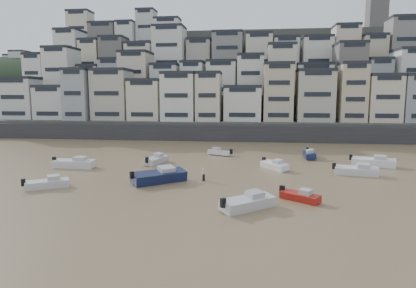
# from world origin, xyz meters

# --- Properties ---
(harbor_wall) EXTENTS (140.00, 3.00, 3.50)m
(harbor_wall) POSITION_xyz_m (10.00, 65.00, 1.75)
(harbor_wall) COLOR #38383A
(harbor_wall) RESTS_ON ground
(hillside) EXTENTS (141.04, 66.00, 50.00)m
(hillside) POSITION_xyz_m (14.73, 104.84, 13.01)
(hillside) COLOR #4C4C47
(hillside) RESTS_ON ground
(headland) EXTENTS (216.00, 135.00, 53.33)m
(headland) POSITION_xyz_m (-95.00, 135.00, 0.02)
(headland) COLOR black
(headland) RESTS_ON ground
(boat_a) EXTENTS (5.68, 5.24, 1.59)m
(boat_a) POSITION_xyz_m (13.73, 15.92, 0.80)
(boat_a) COLOR silver
(boat_a) RESTS_ON ground
(boat_b) EXTENTS (4.32, 3.73, 1.18)m
(boat_b) POSITION_xyz_m (18.75, 19.24, 0.59)
(boat_b) COLOR maroon
(boat_b) RESTS_ON ground
(boat_c) EXTENTS (6.97, 6.31, 1.94)m
(boat_c) POSITION_xyz_m (3.20, 24.80, 0.97)
(boat_c) COLOR #151D42
(boat_c) RESTS_ON ground
(boat_d) EXTENTS (6.05, 2.93, 1.58)m
(boat_d) POSITION_xyz_m (27.35, 31.94, 0.79)
(boat_d) COLOR silver
(boat_d) RESTS_ON ground
(boat_e) EXTENTS (4.34, 5.10, 1.39)m
(boat_e) POSITION_xyz_m (17.08, 34.52, 0.69)
(boat_e) COLOR white
(boat_e) RESTS_ON ground
(boat_f) EXTENTS (3.19, 5.75, 1.49)m
(boat_f) POSITION_xyz_m (-0.32, 36.61, 0.75)
(boat_f) COLOR silver
(boat_f) RESTS_ON ground
(boat_g) EXTENTS (6.78, 3.79, 1.76)m
(boat_g) POSITION_xyz_m (31.37, 38.42, 0.88)
(boat_g) COLOR white
(boat_g) RESTS_ON ground
(boat_h) EXTENTS (4.84, 3.34, 1.26)m
(boat_h) POSITION_xyz_m (8.46, 45.42, 0.63)
(boat_h) COLOR silver
(boat_h) RESTS_ON ground
(boat_i) EXTENTS (1.82, 5.40, 1.47)m
(boat_i) POSITION_xyz_m (23.20, 44.46, 0.73)
(boat_i) COLOR #141D40
(boat_i) RESTS_ON ground
(boat_j) EXTENTS (5.09, 4.03, 1.36)m
(boat_j) POSITION_xyz_m (-8.54, 20.87, 0.68)
(boat_j) COLOR silver
(boat_j) RESTS_ON ground
(boat_k) EXTENTS (6.43, 2.18, 1.75)m
(boat_k) POSITION_xyz_m (-11.00, 32.09, 0.87)
(boat_k) COLOR silver
(boat_k) RESTS_ON ground
(person_pink) EXTENTS (0.44, 0.44, 1.74)m
(person_pink) POSITION_xyz_m (8.26, 26.47, 0.87)
(person_pink) COLOR beige
(person_pink) RESTS_ON ground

